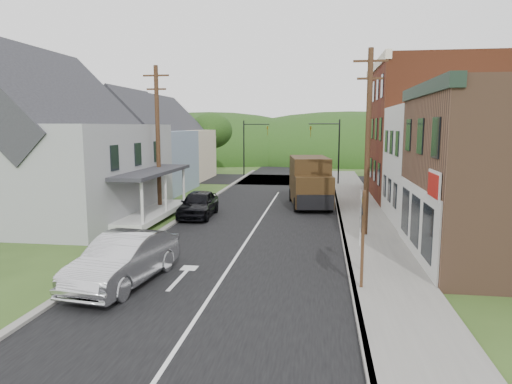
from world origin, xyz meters
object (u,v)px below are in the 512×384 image
at_px(delivery_van, 310,182).
at_px(dark_sedan, 198,204).
at_px(warning_sign, 363,223).
at_px(route_sign_cluster, 362,225).
at_px(silver_sedan, 124,260).

bearing_deg(delivery_van, dark_sedan, -152.50).
distance_m(dark_sedan, delivery_van, 8.02).
bearing_deg(delivery_van, warning_sign, -88.80).
height_order(delivery_van, route_sign_cluster, route_sign_cluster).
height_order(dark_sedan, delivery_van, delivery_van).
bearing_deg(silver_sedan, dark_sedan, 99.54).
xyz_separation_m(route_sign_cluster, warning_sign, (0.20, 1.82, -0.32)).
relative_size(route_sign_cluster, warning_sign, 1.16).
height_order(silver_sedan, warning_sign, warning_sign).
height_order(silver_sedan, dark_sedan, silver_sedan).
relative_size(dark_sedan, route_sign_cluster, 1.43).
xyz_separation_m(silver_sedan, route_sign_cluster, (7.95, 0.46, 1.37)).
distance_m(delivery_van, warning_sign, 14.29).
relative_size(dark_sedan, warning_sign, 1.67).
bearing_deg(warning_sign, route_sign_cluster, -82.95).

